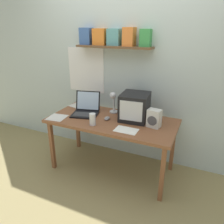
{
  "coord_description": "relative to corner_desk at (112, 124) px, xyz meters",
  "views": [
    {
      "loc": [
        1.01,
        -2.21,
        1.77
      ],
      "look_at": [
        0.0,
        0.0,
        0.81
      ],
      "focal_mm": 35.0,
      "sensor_mm": 36.0,
      "label": 1
    }
  ],
  "objects": [
    {
      "name": "juice_glass",
      "position": [
        -0.14,
        -0.23,
        0.12
      ],
      "size": [
        0.07,
        0.07,
        0.14
      ],
      "color": "white",
      "rests_on": "corner_desk"
    },
    {
      "name": "back_wall",
      "position": [
        -0.01,
        0.48,
        0.66
      ],
      "size": [
        5.6,
        0.24,
        2.6
      ],
      "color": "silver",
      "rests_on": "ground_plane"
    },
    {
      "name": "open_notebook",
      "position": [
        -0.65,
        -0.22,
        0.06
      ],
      "size": [
        0.24,
        0.24,
        0.0
      ],
      "rotation": [
        0.0,
        0.0,
        0.12
      ],
      "color": "silver",
      "rests_on": "corner_desk"
    },
    {
      "name": "loose_paper_near_monitor",
      "position": [
        0.26,
        -0.2,
        0.06
      ],
      "size": [
        0.25,
        0.17,
        0.0
      ],
      "rotation": [
        0.0,
        0.0,
        -0.01
      ],
      "color": "white",
      "rests_on": "corner_desk"
    },
    {
      "name": "ground_plane",
      "position": [
        0.0,
        0.0,
        -0.65
      ],
      "size": [
        12.0,
        12.0,
        0.0
      ],
      "primitive_type": "plane",
      "color": "#998958"
    },
    {
      "name": "loose_paper_near_laptop",
      "position": [
        -0.65,
        0.24,
        0.06
      ],
      "size": [
        0.25,
        0.21,
        0.0
      ],
      "rotation": [
        0.0,
        0.0,
        -0.2
      ],
      "color": "silver",
      "rests_on": "corner_desk"
    },
    {
      "name": "laptop",
      "position": [
        -0.39,
        0.05,
        0.13
      ],
      "size": [
        0.39,
        0.39,
        0.27
      ],
      "rotation": [
        0.0,
        0.0,
        0.24
      ],
      "color": "black",
      "rests_on": "corner_desk"
    },
    {
      "name": "corner_desk",
      "position": [
        0.0,
        0.0,
        0.0
      ],
      "size": [
        1.54,
        0.73,
        0.71
      ],
      "color": "brown",
      "rests_on": "ground_plane"
    },
    {
      "name": "crt_monitor",
      "position": [
        0.24,
        0.13,
        0.22
      ],
      "size": [
        0.35,
        0.38,
        0.32
      ],
      "rotation": [
        0.0,
        0.0,
        0.09
      ],
      "color": "black",
      "rests_on": "corner_desk"
    },
    {
      "name": "desk_lamp",
      "position": [
        -0.07,
        0.2,
        0.24
      ],
      "size": [
        0.12,
        0.15,
        0.29
      ],
      "rotation": [
        0.0,
        0.0,
        0.17
      ],
      "color": "silver",
      "rests_on": "corner_desk"
    },
    {
      "name": "computer_mouse",
      "position": [
        -0.06,
        -0.02,
        0.08
      ],
      "size": [
        0.08,
        0.11,
        0.03
      ],
      "rotation": [
        0.0,
        0.0,
        0.17
      ],
      "color": "gray",
      "rests_on": "corner_desk"
    },
    {
      "name": "space_heater",
      "position": [
        0.51,
        0.01,
        0.16
      ],
      "size": [
        0.16,
        0.13,
        0.21
      ],
      "rotation": [
        0.0,
        0.0,
        -0.17
      ],
      "color": "silver",
      "rests_on": "corner_desk"
    }
  ]
}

